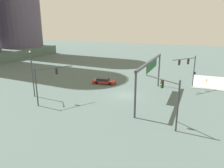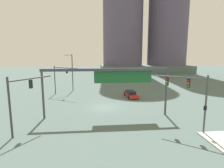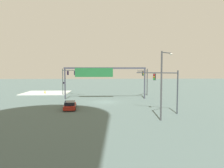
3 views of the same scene
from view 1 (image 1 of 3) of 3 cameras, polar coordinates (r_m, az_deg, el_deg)
name	(u,v)px [view 1 (image 1 of 3)]	position (r m, az deg, el deg)	size (l,w,h in m)	color
ground_plane	(125,95)	(38.42, 3.38, -3.04)	(195.42, 195.42, 0.00)	#4D615E
sidewalk_corner	(217,83)	(51.16, 26.12, 0.25)	(11.52, 9.79, 0.15)	#B3BEB6
traffic_signal_near_corner	(189,66)	(43.94, 19.75, 4.46)	(4.74, 4.08, 6.35)	#394241
traffic_signal_opposite_side	(46,78)	(34.79, -17.13, 1.48)	(5.28, 3.42, 6.02)	#30363C
traffic_signal_cross_street	(170,95)	(26.46, 15.26, -2.81)	(3.21, 4.74, 6.31)	#37383A
streetlamp_curved_arm	(32,70)	(38.72, -20.49, 3.53)	(1.98, 1.79, 8.35)	#3D3E41
overhead_sign_gantry	(151,67)	(36.48, 10.24, 4.53)	(17.02, 0.43, 6.60)	#393C48
sedan_car_approaching	(104,81)	(45.55, -2.15, 0.79)	(2.27, 4.93, 1.21)	#B0251A
fire_hydrant_on_curb	(207,80)	(50.83, 23.84, 0.91)	(0.33, 0.22, 0.71)	gold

